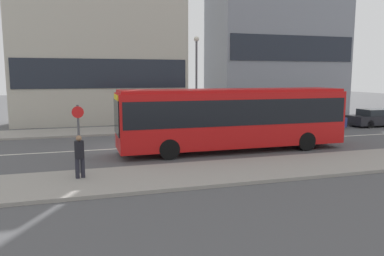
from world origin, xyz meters
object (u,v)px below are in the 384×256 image
city_bus (233,115)px  parked_car_1 (378,118)px  parked_car_0 (315,120)px  pedestrian_near_stop (79,154)px  bus_stop_sign (79,133)px  street_lamp (196,72)px

city_bus → parked_car_1: bearing=21.3°
parked_car_0 → pedestrian_near_stop: bearing=-150.5°
parked_car_1 → bus_stop_sign: (-21.85, -8.44, 1.04)m
city_bus → pedestrian_near_stop: 8.39m
bus_stop_sign → street_lamp: bearing=52.1°
parked_car_1 → pedestrian_near_stop: (-21.85, -9.19, 0.39)m
pedestrian_near_stop → bus_stop_sign: 0.99m
pedestrian_near_stop → street_lamp: 13.68m
parked_car_0 → parked_car_1: bearing=0.0°
parked_car_1 → parked_car_0: bearing=-180.0°
pedestrian_near_stop → parked_car_0: bearing=14.2°
pedestrian_near_stop → street_lamp: size_ratio=0.25×
city_bus → parked_car_1: city_bus is taller
street_lamp → parked_car_0: bearing=-10.8°
parked_car_0 → parked_car_1: size_ratio=0.89×
parked_car_0 → pedestrian_near_stop: 18.69m
parked_car_0 → parked_car_1: parked_car_0 is taller
pedestrian_near_stop → street_lamp: bearing=38.9°
bus_stop_sign → parked_car_1: bearing=21.1°
parked_car_1 → street_lamp: size_ratio=0.74×
parked_car_1 → bus_stop_sign: size_ratio=1.79×
parked_car_0 → city_bus: bearing=-147.6°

